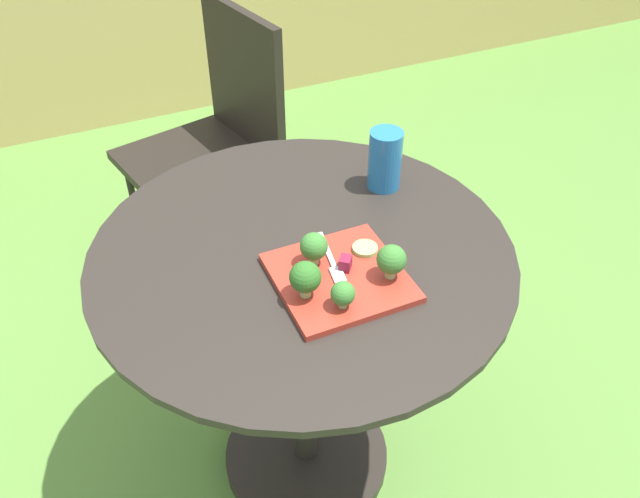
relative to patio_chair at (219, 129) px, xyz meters
name	(u,v)px	position (x,y,z in m)	size (l,w,h in m)	color
ground_plane	(307,459)	(-0.09, -0.93, -0.53)	(12.00, 12.00, 0.00)	#568438
patio_table	(304,343)	(-0.09, -0.93, -0.05)	(0.87, 0.87, 0.76)	#28231E
patio_chair	(219,129)	(0.00, 0.00, 0.00)	(0.53, 0.53, 0.90)	black
salad_plate	(339,278)	(-0.06, -1.04, 0.24)	(0.24, 0.24, 0.01)	#AD3323
drinking_glass	(385,163)	(0.17, -0.80, 0.29)	(0.07, 0.07, 0.14)	#236BA8
fork	(332,262)	(-0.06, -1.01, 0.25)	(0.04, 0.15, 0.00)	silver
broccoli_floret_0	(391,260)	(0.03, -1.09, 0.29)	(0.06, 0.06, 0.07)	#99B770
broccoli_floret_1	(305,278)	(-0.14, -1.07, 0.29)	(0.06, 0.06, 0.07)	#99B770
broccoli_floret_2	(314,247)	(-0.09, -0.99, 0.29)	(0.05, 0.05, 0.07)	#99B770
broccoli_floret_3	(341,295)	(-0.10, -1.12, 0.28)	(0.05, 0.05, 0.05)	#99B770
cucumber_slice_0	(365,249)	(0.02, -1.00, 0.25)	(0.05, 0.05, 0.01)	#8EB766
beet_chunk_0	(345,263)	(-0.04, -1.03, 0.26)	(0.03, 0.02, 0.03)	maroon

